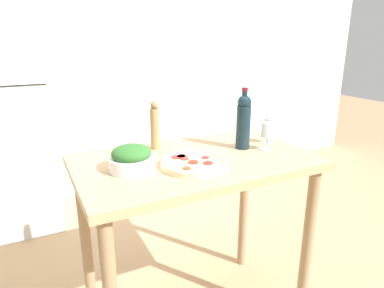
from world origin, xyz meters
TOP-DOWN VIEW (x-y plane):
  - wall_back at (0.00, 1.92)m, footprint 6.40×0.06m
  - refrigerator at (-0.83, 1.56)m, footprint 0.61×0.66m
  - prep_counter at (0.00, 0.00)m, footprint 1.12×0.68m
  - wine_bottle at (0.29, 0.03)m, footprint 0.07×0.07m
  - wine_glass_near at (0.38, -0.05)m, footprint 0.07×0.07m
  - wine_glass_far at (0.47, 0.04)m, footprint 0.07×0.07m
  - pepper_mill at (-0.12, 0.22)m, footprint 0.05×0.05m
  - salad_bowl at (-0.31, -0.01)m, footprint 0.20×0.20m
  - homemade_pizza at (-0.06, -0.10)m, footprint 0.30×0.30m

SIDE VIEW (x-z plane):
  - prep_counter at x=0.00m, z-range 0.32..1.26m
  - refrigerator at x=-0.83m, z-range 0.00..1.63m
  - homemade_pizza at x=-0.06m, z-range 0.94..0.97m
  - salad_bowl at x=-0.31m, z-range 0.93..1.05m
  - wine_glass_far at x=0.47m, z-range 0.96..1.10m
  - wine_glass_near at x=0.38m, z-range 0.96..1.10m
  - pepper_mill at x=-0.12m, z-range 0.93..1.18m
  - wine_bottle at x=0.29m, z-range 0.93..1.24m
  - wall_back at x=0.00m, z-range 0.00..2.60m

